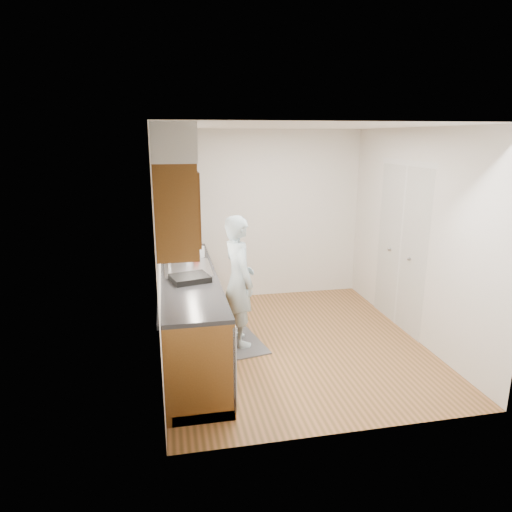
{
  "coord_description": "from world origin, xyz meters",
  "views": [
    {
      "loc": [
        -1.42,
        -4.84,
        2.4
      ],
      "look_at": [
        -0.39,
        0.25,
        1.03
      ],
      "focal_mm": 32.0,
      "sensor_mm": 36.0,
      "label": 1
    }
  ],
  "objects_px": {
    "soap_bottle_a": "(188,247)",
    "soda_can": "(196,255)",
    "steel_can": "(201,251)",
    "dish_rack": "(190,278)",
    "soap_bottle_b": "(199,249)",
    "soap_bottle_c": "(185,248)",
    "person": "(239,272)"
  },
  "relations": [
    {
      "from": "soap_bottle_b",
      "to": "steel_can",
      "type": "relative_size",
      "value": 1.84
    },
    {
      "from": "person",
      "to": "soap_bottle_b",
      "type": "distance_m",
      "value": 0.69
    },
    {
      "from": "dish_rack",
      "to": "soda_can",
      "type": "bearing_deg",
      "value": 66.7
    },
    {
      "from": "soap_bottle_b",
      "to": "dish_rack",
      "type": "bearing_deg",
      "value": -100.46
    },
    {
      "from": "soap_bottle_a",
      "to": "steel_can",
      "type": "relative_size",
      "value": 2.39
    },
    {
      "from": "person",
      "to": "soap_bottle_c",
      "type": "height_order",
      "value": "person"
    },
    {
      "from": "soda_can",
      "to": "soap_bottle_a",
      "type": "bearing_deg",
      "value": 128.39
    },
    {
      "from": "steel_can",
      "to": "soap_bottle_c",
      "type": "bearing_deg",
      "value": 174.29
    },
    {
      "from": "soap_bottle_b",
      "to": "steel_can",
      "type": "xyz_separation_m",
      "value": [
        0.04,
        0.12,
        -0.05
      ]
    },
    {
      "from": "person",
      "to": "soap_bottle_c",
      "type": "distance_m",
      "value": 0.9
    },
    {
      "from": "dish_rack",
      "to": "soap_bottle_c",
      "type": "bearing_deg",
      "value": 75.22
    },
    {
      "from": "steel_can",
      "to": "soap_bottle_a",
      "type": "bearing_deg",
      "value": -145.05
    },
    {
      "from": "soap_bottle_a",
      "to": "soda_can",
      "type": "relative_size",
      "value": 2.16
    },
    {
      "from": "person",
      "to": "soap_bottle_c",
      "type": "xyz_separation_m",
      "value": [
        -0.57,
        0.68,
        0.15
      ]
    },
    {
      "from": "soap_bottle_c",
      "to": "soda_can",
      "type": "xyz_separation_m",
      "value": [
        0.12,
        -0.25,
        -0.03
      ]
    },
    {
      "from": "soda_can",
      "to": "steel_can",
      "type": "bearing_deg",
      "value": 70.35
    },
    {
      "from": "soap_bottle_a",
      "to": "soda_can",
      "type": "height_order",
      "value": "soap_bottle_a"
    },
    {
      "from": "soap_bottle_b",
      "to": "dish_rack",
      "type": "relative_size",
      "value": 0.56
    },
    {
      "from": "steel_can",
      "to": "soap_bottle_b",
      "type": "bearing_deg",
      "value": -106.27
    },
    {
      "from": "soap_bottle_c",
      "to": "soda_can",
      "type": "relative_size",
      "value": 1.49
    },
    {
      "from": "soap_bottle_a",
      "to": "soap_bottle_c",
      "type": "relative_size",
      "value": 1.45
    },
    {
      "from": "soap_bottle_c",
      "to": "soda_can",
      "type": "height_order",
      "value": "soap_bottle_c"
    },
    {
      "from": "soap_bottle_c",
      "to": "steel_can",
      "type": "height_order",
      "value": "soap_bottle_c"
    },
    {
      "from": "soap_bottle_b",
      "to": "soap_bottle_a",
      "type": "bearing_deg",
      "value": 178.96
    },
    {
      "from": "soap_bottle_b",
      "to": "steel_can",
      "type": "distance_m",
      "value": 0.14
    },
    {
      "from": "steel_can",
      "to": "dish_rack",
      "type": "height_order",
      "value": "steel_can"
    },
    {
      "from": "soap_bottle_a",
      "to": "steel_can",
      "type": "bearing_deg",
      "value": 34.95
    },
    {
      "from": "steel_can",
      "to": "dish_rack",
      "type": "xyz_separation_m",
      "value": [
        -0.21,
        -1.05,
        -0.03
      ]
    },
    {
      "from": "soap_bottle_a",
      "to": "dish_rack",
      "type": "distance_m",
      "value": 0.93
    },
    {
      "from": "person",
      "to": "soap_bottle_b",
      "type": "xyz_separation_m",
      "value": [
        -0.41,
        0.53,
        0.16
      ]
    },
    {
      "from": "person",
      "to": "soap_bottle_c",
      "type": "bearing_deg",
      "value": 28.62
    },
    {
      "from": "soap_bottle_b",
      "to": "soda_can",
      "type": "bearing_deg",
      "value": -113.25
    }
  ]
}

